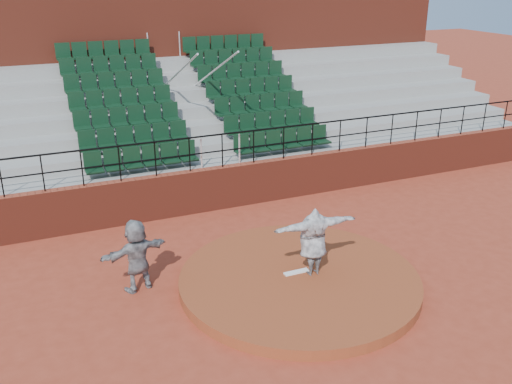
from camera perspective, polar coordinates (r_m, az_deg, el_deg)
ground at (r=13.32m, az=4.32°, el=-9.27°), size 90.00×90.00×0.00m
pitchers_mound at (r=13.26m, az=4.34°, el=-8.80°), size 5.50×5.50×0.25m
pitching_rubber at (r=13.30m, az=4.05°, el=-7.99°), size 0.60×0.15×0.03m
boundary_wall at (r=17.17m, az=-3.31°, el=0.49°), size 24.00×0.30×1.30m
wall_railing at (r=16.72m, az=-3.41°, el=4.90°), size 24.04×0.05×1.03m
seating_deck at (r=20.22m, az=-6.95°, el=5.99°), size 24.00×5.97×4.63m
press_box_facade at (r=23.55m, az=-10.05°, el=13.27°), size 24.00×3.00×7.10m
pitcher at (r=12.94m, az=5.75°, el=-4.93°), size 2.01×0.61×1.63m
fielder at (r=13.01m, az=-11.84°, el=-6.21°), size 1.65×0.87×1.70m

